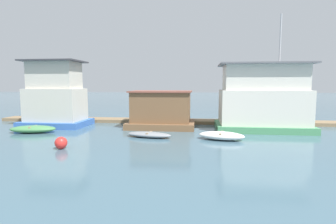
{
  "coord_description": "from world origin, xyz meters",
  "views": [
    {
      "loc": [
        2.44,
        -21.92,
        3.61
      ],
      "look_at": [
        0.0,
        -1.0,
        1.4
      ],
      "focal_mm": 28.0,
      "sensor_mm": 36.0,
      "label": 1
    }
  ],
  "objects_px": {
    "houseboat_brown": "(161,110)",
    "houseboat_green": "(263,100)",
    "dinghy_white": "(221,136)",
    "dinghy_green": "(33,129)",
    "dinghy_grey": "(149,135)",
    "buoy_red": "(61,143)",
    "houseboat_blue": "(56,98)"
  },
  "relations": [
    {
      "from": "houseboat_brown",
      "to": "houseboat_blue",
      "type": "bearing_deg",
      "value": -177.65
    },
    {
      "from": "houseboat_green",
      "to": "dinghy_white",
      "type": "relative_size",
      "value": 2.81
    },
    {
      "from": "buoy_red",
      "to": "dinghy_white",
      "type": "bearing_deg",
      "value": 21.22
    },
    {
      "from": "houseboat_green",
      "to": "dinghy_green",
      "type": "relative_size",
      "value": 2.53
    },
    {
      "from": "houseboat_brown",
      "to": "dinghy_grey",
      "type": "height_order",
      "value": "houseboat_brown"
    },
    {
      "from": "houseboat_blue",
      "to": "houseboat_green",
      "type": "distance_m",
      "value": 17.32
    },
    {
      "from": "dinghy_green",
      "to": "dinghy_grey",
      "type": "relative_size",
      "value": 1.08
    },
    {
      "from": "dinghy_grey",
      "to": "buoy_red",
      "type": "bearing_deg",
      "value": -138.82
    },
    {
      "from": "houseboat_blue",
      "to": "houseboat_brown",
      "type": "distance_m",
      "value": 9.26
    },
    {
      "from": "houseboat_brown",
      "to": "dinghy_white",
      "type": "xyz_separation_m",
      "value": [
        4.62,
        -4.5,
        -1.19
      ]
    },
    {
      "from": "houseboat_brown",
      "to": "houseboat_green",
      "type": "bearing_deg",
      "value": -2.38
    },
    {
      "from": "dinghy_green",
      "to": "buoy_red",
      "type": "xyz_separation_m",
      "value": [
        4.71,
        -4.48,
        0.07
      ]
    },
    {
      "from": "houseboat_blue",
      "to": "dinghy_white",
      "type": "xyz_separation_m",
      "value": [
        13.81,
        -4.12,
        -2.23
      ]
    },
    {
      "from": "dinghy_green",
      "to": "dinghy_grey",
      "type": "height_order",
      "value": "dinghy_green"
    },
    {
      "from": "houseboat_brown",
      "to": "dinghy_grey",
      "type": "distance_m",
      "value": 4.48
    },
    {
      "from": "houseboat_green",
      "to": "dinghy_green",
      "type": "distance_m",
      "value": 17.84
    },
    {
      "from": "dinghy_green",
      "to": "dinghy_grey",
      "type": "bearing_deg",
      "value": -4.49
    },
    {
      "from": "buoy_red",
      "to": "dinghy_grey",
      "type": "bearing_deg",
      "value": 41.18
    },
    {
      "from": "dinghy_grey",
      "to": "buoy_red",
      "type": "distance_m",
      "value": 5.74
    },
    {
      "from": "dinghy_green",
      "to": "dinghy_white",
      "type": "xyz_separation_m",
      "value": [
        13.9,
        -0.92,
        -0.0
      ]
    },
    {
      "from": "houseboat_blue",
      "to": "dinghy_grey",
      "type": "height_order",
      "value": "houseboat_blue"
    },
    {
      "from": "houseboat_blue",
      "to": "houseboat_green",
      "type": "bearing_deg",
      "value": 0.13
    },
    {
      "from": "houseboat_blue",
      "to": "dinghy_white",
      "type": "bearing_deg",
      "value": -16.6
    },
    {
      "from": "houseboat_brown",
      "to": "houseboat_green",
      "type": "relative_size",
      "value": 0.62
    },
    {
      "from": "houseboat_green",
      "to": "dinghy_green",
      "type": "bearing_deg",
      "value": -169.45
    },
    {
      "from": "dinghy_grey",
      "to": "houseboat_brown",
      "type": "bearing_deg",
      "value": 86.6
    },
    {
      "from": "dinghy_green",
      "to": "buoy_red",
      "type": "distance_m",
      "value": 6.5
    },
    {
      "from": "houseboat_blue",
      "to": "buoy_red",
      "type": "xyz_separation_m",
      "value": [
        4.62,
        -7.69,
        -2.15
      ]
    },
    {
      "from": "houseboat_green",
      "to": "buoy_red",
      "type": "height_order",
      "value": "houseboat_green"
    },
    {
      "from": "dinghy_green",
      "to": "buoy_red",
      "type": "relative_size",
      "value": 5.16
    },
    {
      "from": "houseboat_brown",
      "to": "dinghy_white",
      "type": "distance_m",
      "value": 6.56
    },
    {
      "from": "houseboat_brown",
      "to": "houseboat_green",
      "type": "xyz_separation_m",
      "value": [
        8.13,
        -0.34,
        0.97
      ]
    }
  ]
}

